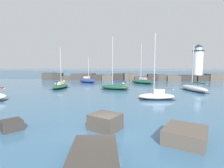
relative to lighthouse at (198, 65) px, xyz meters
name	(u,v)px	position (x,y,z in m)	size (l,w,h in m)	color
ground_plane	(105,133)	(-25.22, -48.94, -5.19)	(600.00, 600.00, 0.00)	#3D6B8E
open_sea_beyond	(125,73)	(-25.22, 59.60, -5.18)	(400.00, 116.00, 0.01)	#2D5B7F
breakwater_jetty	(127,77)	(-23.51, -0.50, -4.13)	(61.08, 6.82, 2.54)	#423D38
lighthouse	(198,65)	(0.00, 0.00, 0.00)	(4.40, 4.40, 12.15)	gray
foreground_rocks	(120,133)	(-24.09, -49.97, -4.74)	(15.69, 8.58, 1.23)	brown
sailboat_moored_0	(142,81)	(-19.32, -11.95, -4.49)	(6.87, 6.05, 11.12)	#195138
sailboat_moored_1	(194,88)	(-10.45, -25.85, -4.58)	(3.72, 7.89, 9.03)	silver
sailboat_moored_2	(87,80)	(-35.30, -10.95, -4.45)	(5.73, 3.73, 7.62)	navy
sailboat_moored_3	(60,86)	(-38.40, -24.13, -4.60)	(2.91, 6.25, 9.01)	#195138
sailboat_moored_4	(157,96)	(-19.18, -35.17, -4.59)	(5.52, 2.53, 9.73)	white
sailboat_moored_5	(115,87)	(-26.24, -24.81, -4.61)	(6.51, 3.80, 10.97)	#195138
mooring_buoy_orange_near	(64,82)	(-42.17, -11.83, -4.79)	(0.80, 0.80, 1.00)	yellow
mooring_buoy_far_side	(123,83)	(-24.65, -14.73, -4.86)	(0.66, 0.66, 0.86)	yellow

